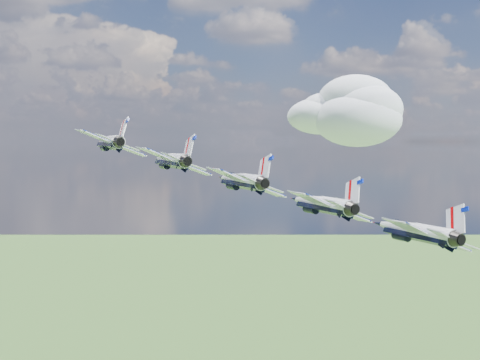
{
  "coord_description": "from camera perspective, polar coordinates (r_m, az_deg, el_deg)",
  "views": [
    {
      "loc": [
        -15.81,
        -67.8,
        154.82
      ],
      "look_at": [
        -3.62,
        13.44,
        149.57
      ],
      "focal_mm": 45.0,
      "sensor_mm": 36.0,
      "label": 1
    }
  ],
  "objects": [
    {
      "name": "jet_0",
      "position": [
        96.12,
        -12.3,
        3.55
      ],
      "size": [
        15.38,
        18.21,
        8.27
      ],
      "primitive_type": null,
      "rotation": [
        0.0,
        0.38,
        0.28
      ],
      "color": "white"
    },
    {
      "name": "cloud_far",
      "position": [
        263.23,
        10.25,
        6.62
      ],
      "size": [
        60.39,
        47.45,
        23.73
      ],
      "primitive_type": "ellipsoid",
      "color": "white"
    },
    {
      "name": "jet_2",
      "position": [
        82.32,
        0.0,
        0.0
      ],
      "size": [
        15.38,
        18.21,
        8.27
      ],
      "primitive_type": null,
      "rotation": [
        0.0,
        0.38,
        0.28
      ],
      "color": "silver"
    },
    {
      "name": "jet_1",
      "position": [
        88.67,
        -6.62,
        1.92
      ],
      "size": [
        15.38,
        18.21,
        8.27
      ],
      "primitive_type": null,
      "rotation": [
        0.0,
        0.38,
        0.28
      ],
      "color": "white"
    },
    {
      "name": "jet_4",
      "position": [
        74.03,
        16.08,
        -4.61
      ],
      "size": [
        15.38,
        18.21,
        8.27
      ],
      "primitive_type": null,
      "rotation": [
        0.0,
        0.38,
        0.28
      ],
      "color": "silver"
    },
    {
      "name": "jet_3",
      "position": [
        77.35,
        7.6,
        -2.21
      ],
      "size": [
        15.38,
        18.21,
        8.27
      ],
      "primitive_type": null,
      "rotation": [
        0.0,
        0.38,
        0.28
      ],
      "color": "white"
    }
  ]
}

